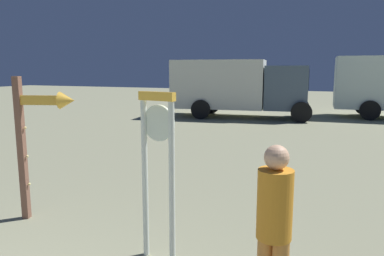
{
  "coord_description": "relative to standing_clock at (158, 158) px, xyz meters",
  "views": [
    {
      "loc": [
        2.9,
        -0.97,
        2.27
      ],
      "look_at": [
        0.39,
        5.16,
        1.2
      ],
      "focal_mm": 33.82,
      "sensor_mm": 36.0,
      "label": 1
    }
  ],
  "objects": [
    {
      "name": "standing_clock",
      "position": [
        0.0,
        0.0,
        0.0
      ],
      "size": [
        0.48,
        0.16,
        2.02
      ],
      "color": "silver",
      "rests_on": "ground_plane"
    },
    {
      "name": "box_truck_near",
      "position": [
        -2.7,
        13.32,
        0.26
      ],
      "size": [
        6.73,
        3.22,
        2.73
      ],
      "color": "silver",
      "rests_on": "ground_plane"
    },
    {
      "name": "arrow_sign",
      "position": [
        -2.18,
        0.4,
        0.17
      ],
      "size": [
        0.93,
        0.43,
        2.18
      ],
      "color": "brown",
      "rests_on": "ground_plane"
    },
    {
      "name": "person_near_clock",
      "position": [
        1.45,
        -0.57,
        -0.35
      ],
      "size": [
        0.31,
        0.31,
        1.63
      ],
      "color": "#D08539",
      "rests_on": "ground_plane"
    }
  ]
}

